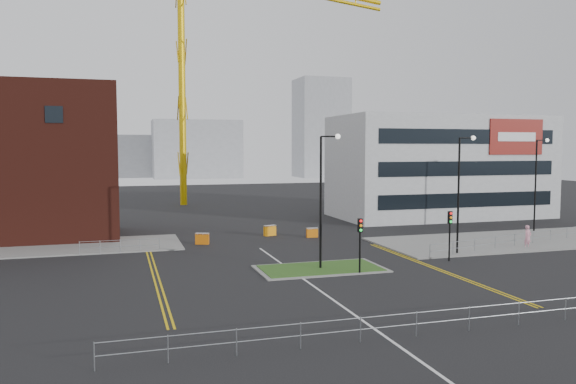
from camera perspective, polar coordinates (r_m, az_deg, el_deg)
name	(u,v)px	position (r m, az deg, el deg)	size (l,w,h in m)	color
ground	(337,303)	(30.56, 4.99, -11.13)	(200.00, 200.00, 0.00)	black
pavement_left	(4,250)	(50.79, -26.93, -5.26)	(28.00, 8.00, 0.12)	slate
pavement_right	(510,241)	(53.48, 21.59, -4.62)	(24.00, 10.00, 0.12)	slate
island_kerb	(320,269)	(38.50, 3.31, -7.79)	(8.60, 4.60, 0.08)	slate
grass_island	(320,268)	(38.49, 3.31, -7.76)	(8.00, 4.00, 0.12)	#28511B
office_block	(440,167)	(69.91, 15.14, 2.49)	(25.00, 12.20, 12.00)	#A8AAAD
tower_crane	(216,23)	(87.49, -7.29, 16.68)	(50.16, 19.02, 38.87)	gold
streetlamp_island	(324,190)	(37.80, 3.66, 0.22)	(1.46, 0.36, 9.18)	black
streetlamp_right_near	(461,185)	(45.11, 17.18, 0.71)	(1.46, 0.36, 9.18)	black
streetlamp_right_far	(538,177)	(59.98, 24.02, 1.40)	(1.46, 0.36, 9.18)	black
traffic_light_island	(360,235)	(36.94, 7.34, -4.35)	(0.28, 0.33, 3.65)	black
traffic_light_right	(450,226)	(42.49, 16.13, -3.34)	(0.28, 0.33, 3.65)	black
railing_front	(389,321)	(25.09, 10.22, -12.80)	(24.05, 0.05, 1.10)	gray
railing_left	(120,244)	(45.92, -16.69, -5.08)	(6.05, 0.05, 1.10)	gray
railing_right	(515,238)	(50.52, 22.04, -4.32)	(19.05, 5.05, 1.10)	gray
centre_line	(324,293)	(32.35, 3.65, -10.23)	(0.15, 30.00, 0.01)	silver
yellow_left_a	(153,273)	(38.25, -13.60, -8.04)	(0.12, 24.00, 0.01)	gold
yellow_left_b	(157,273)	(38.27, -13.14, -8.03)	(0.12, 24.00, 0.01)	gold
yellow_right_a	(434,268)	(39.95, 14.57, -7.53)	(0.12, 20.00, 0.01)	gold
yellow_right_b	(437,268)	(40.11, 14.94, -7.49)	(0.12, 20.00, 0.01)	gold
skyline_b	(197,149)	(158.71, -9.25, 4.31)	(24.00, 12.00, 16.00)	gray
skyline_c	(321,128)	(162.38, 3.38, 6.48)	(14.00, 12.00, 28.00)	gray
skyline_d	(129,156)	(167.35, -15.83, 3.52)	(30.00, 12.00, 12.00)	gray
pedestrian	(528,237)	(50.12, 23.18, -4.21)	(0.70, 0.46, 1.92)	pink
barrier_left	(202,238)	(48.76, -8.71, -4.66)	(1.20, 0.77, 0.96)	#D6650B
barrier_mid	(270,230)	(52.86, -1.86, -3.89)	(1.24, 0.72, 0.99)	orange
barrier_right	(312,232)	(51.93, 2.46, -4.10)	(1.07, 0.42, 0.88)	orange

